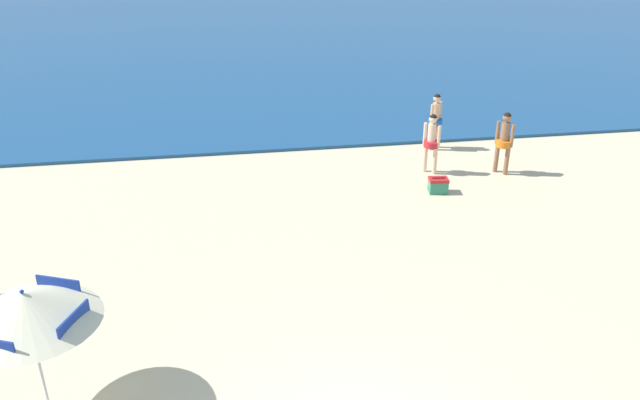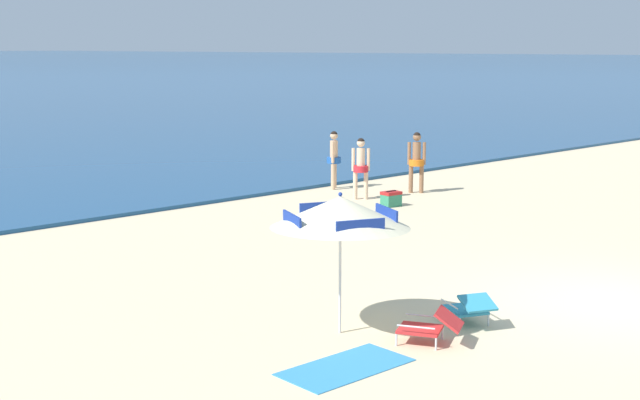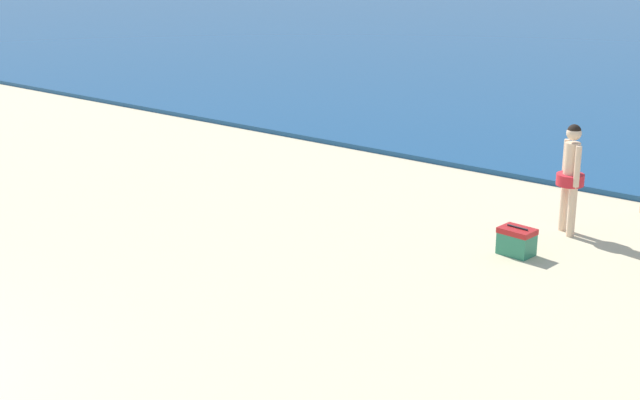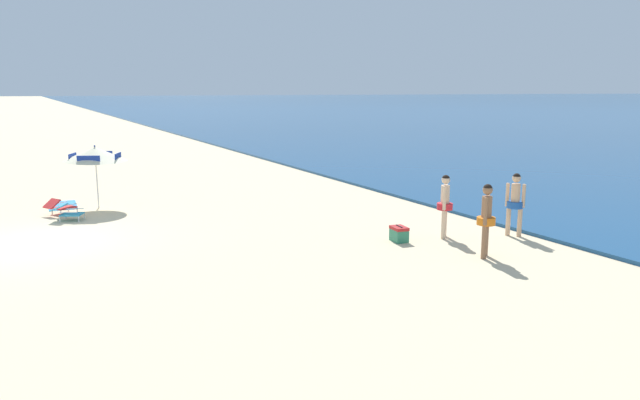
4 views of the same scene
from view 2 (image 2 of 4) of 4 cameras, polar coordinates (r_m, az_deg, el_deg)
name	(u,v)px [view 2 (image 2 of 4)]	position (r m, az deg, el deg)	size (l,w,h in m)	color
ground_plane	(610,303)	(15.45, 18.34, -6.36)	(800.00, 800.00, 0.00)	beige
beach_umbrella_striped_main	(340,212)	(12.74, 1.33, -0.79)	(2.85, 2.84, 2.13)	silver
lounge_chair_under_umbrella	(430,326)	(12.76, 7.17, -8.11)	(0.89, 1.04, 0.53)	red
lounge_chair_beside_umbrella	(470,307)	(13.68, 9.70, -6.89)	(0.84, 1.01, 0.51)	teal
person_standing_near_shore	(361,164)	(24.34, 2.67, 2.35)	(0.42, 0.42, 1.71)	beige
person_standing_beside	(334,156)	(26.12, 0.91, 2.90)	(0.43, 0.42, 1.73)	#D8A87F
person_wading_in	(417,158)	(25.56, 6.30, 2.74)	(0.43, 0.43, 1.77)	#8C6042
cooler_box	(391,199)	(23.43, 4.64, 0.08)	(0.53, 0.40, 0.43)	#2D7F5B
beach_towel	(346,367)	(11.86, 1.68, -10.80)	(0.90, 1.80, 0.01)	#3384BC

